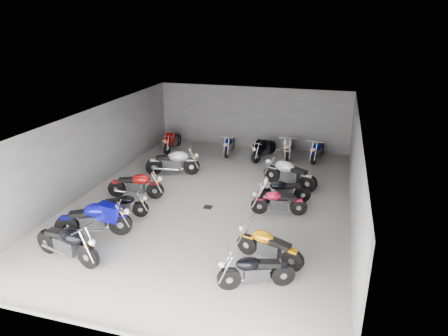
# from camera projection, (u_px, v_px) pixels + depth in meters

# --- Properties ---
(ground) EXTENTS (14.00, 14.00, 0.00)m
(ground) POSITION_uv_depth(u_px,v_px,m) (212.00, 202.00, 15.09)
(ground) COLOR gray
(ground) RESTS_ON ground
(wall_back) EXTENTS (10.00, 0.10, 3.20)m
(wall_back) POSITION_uv_depth(u_px,v_px,m) (252.00, 118.00, 20.80)
(wall_back) COLOR slate
(wall_back) RESTS_ON ground
(wall_left) EXTENTS (0.10, 14.00, 3.20)m
(wall_left) POSITION_uv_depth(u_px,v_px,m) (91.00, 150.00, 15.80)
(wall_left) COLOR slate
(wall_left) RESTS_ON ground
(wall_right) EXTENTS (0.10, 14.00, 3.20)m
(wall_right) POSITION_uv_depth(u_px,v_px,m) (355.00, 176.00, 13.23)
(wall_right) COLOR slate
(wall_right) RESTS_ON ground
(ceiling) EXTENTS (10.00, 14.00, 0.04)m
(ceiling) POSITION_uv_depth(u_px,v_px,m) (211.00, 118.00, 13.94)
(ceiling) COLOR black
(ceiling) RESTS_ON wall_back
(drain_grate) EXTENTS (0.32, 0.32, 0.01)m
(drain_grate) POSITION_uv_depth(u_px,v_px,m) (208.00, 207.00, 14.64)
(drain_grate) COLOR black
(drain_grate) RESTS_ON ground
(motorcycle_left_a) EXTENTS (2.32, 0.68, 1.03)m
(motorcycle_left_a) POSITION_uv_depth(u_px,v_px,m) (67.00, 243.00, 11.29)
(motorcycle_left_a) COLOR black
(motorcycle_left_a) RESTS_ON ground
(motorcycle_left_b) EXTENTS (2.30, 1.00, 1.06)m
(motorcycle_left_b) POSITION_uv_depth(u_px,v_px,m) (94.00, 219.00, 12.56)
(motorcycle_left_b) COLOR black
(motorcycle_left_b) RESTS_ON ground
(motorcycle_left_c) EXTENTS (1.80, 0.74, 0.82)m
(motorcycle_left_c) POSITION_uv_depth(u_px,v_px,m) (122.00, 205.00, 13.78)
(motorcycle_left_c) COLOR black
(motorcycle_left_c) RESTS_ON ground
(motorcycle_left_d) EXTENTS (2.18, 0.58, 0.96)m
(motorcycle_left_d) POSITION_uv_depth(u_px,v_px,m) (136.00, 185.00, 15.24)
(motorcycle_left_d) COLOR black
(motorcycle_left_d) RESTS_ON ground
(motorcycle_left_f) EXTENTS (2.33, 0.82, 1.05)m
(motorcycle_left_f) POSITION_uv_depth(u_px,v_px,m) (173.00, 162.00, 17.46)
(motorcycle_left_f) COLOR black
(motorcycle_left_f) RESTS_ON ground
(motorcycle_right_a) EXTENTS (1.92, 0.93, 0.90)m
(motorcycle_right_a) POSITION_uv_depth(u_px,v_px,m) (255.00, 271.00, 10.17)
(motorcycle_right_a) COLOR black
(motorcycle_right_a) RESTS_ON ground
(motorcycle_right_b) EXTENTS (2.03, 0.78, 0.92)m
(motorcycle_right_b) POSITION_uv_depth(u_px,v_px,m) (269.00, 246.00, 11.25)
(motorcycle_right_b) COLOR black
(motorcycle_right_b) RESTS_ON ground
(motorcycle_right_d) EXTENTS (1.96, 0.55, 0.87)m
(motorcycle_right_d) POSITION_uv_depth(u_px,v_px,m) (278.00, 202.00, 13.97)
(motorcycle_right_d) COLOR black
(motorcycle_right_d) RESTS_ON ground
(motorcycle_right_e) EXTENTS (1.96, 0.87, 0.90)m
(motorcycle_right_e) POSITION_uv_depth(u_px,v_px,m) (283.00, 191.00, 14.80)
(motorcycle_right_e) COLOR black
(motorcycle_right_e) RESTS_ON ground
(motorcycle_right_f) EXTENTS (2.27, 0.97, 1.04)m
(motorcycle_right_f) POSITION_uv_depth(u_px,v_px,m) (289.00, 174.00, 16.21)
(motorcycle_right_f) COLOR black
(motorcycle_right_f) RESTS_ON ground
(motorcycle_back_a) EXTENTS (0.40, 2.09, 0.92)m
(motorcycle_back_a) POSITION_uv_depth(u_px,v_px,m) (172.00, 141.00, 20.73)
(motorcycle_back_a) COLOR black
(motorcycle_back_a) RESTS_ON ground
(motorcycle_back_c) EXTENTS (0.42, 1.98, 0.87)m
(motorcycle_back_c) POSITION_uv_depth(u_px,v_px,m) (229.00, 145.00, 20.15)
(motorcycle_back_c) COLOR black
(motorcycle_back_c) RESTS_ON ground
(motorcycle_back_d) EXTENTS (0.84, 2.10, 0.96)m
(motorcycle_back_d) POSITION_uv_depth(u_px,v_px,m) (264.00, 149.00, 19.42)
(motorcycle_back_d) COLOR black
(motorcycle_back_d) RESTS_ON ground
(motorcycle_back_e) EXTENTS (0.53, 2.24, 0.99)m
(motorcycle_back_e) POSITION_uv_depth(u_px,v_px,m) (287.00, 147.00, 19.59)
(motorcycle_back_e) COLOR black
(motorcycle_back_e) RESTS_ON ground
(motorcycle_back_f) EXTENTS (0.56, 2.05, 0.91)m
(motorcycle_back_f) POSITION_uv_depth(u_px,v_px,m) (318.00, 150.00, 19.27)
(motorcycle_back_f) COLOR black
(motorcycle_back_f) RESTS_ON ground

